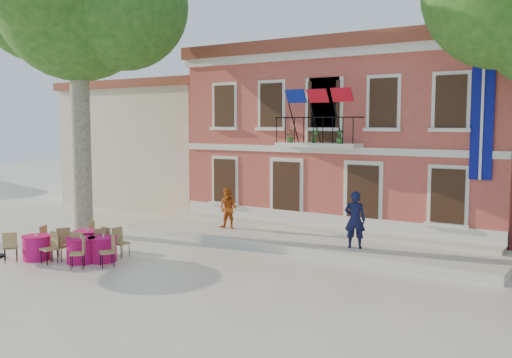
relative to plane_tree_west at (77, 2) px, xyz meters
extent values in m
plane|color=beige|center=(6.02, -1.38, -8.83)|extent=(90.00, 90.00, 0.00)
cube|color=#CA5249|center=(8.02, 8.62, -5.33)|extent=(13.00, 8.00, 7.00)
cube|color=brown|center=(8.02, 8.62, -1.58)|extent=(13.50, 8.50, 0.50)
cube|color=silver|center=(8.02, 4.67, -1.98)|extent=(13.30, 0.35, 0.35)
cube|color=silver|center=(8.02, 4.17, -5.33)|extent=(3.20, 0.90, 0.15)
cube|color=black|center=(8.02, 3.77, -4.33)|extent=(3.20, 0.04, 0.04)
cube|color=navy|center=(13.62, 4.56, -4.53)|extent=(0.70, 0.05, 3.60)
cube|color=navy|center=(7.12, 3.42, -3.58)|extent=(0.76, 0.27, 0.47)
cube|color=red|center=(8.02, 3.42, -3.58)|extent=(0.76, 0.29, 0.47)
cube|color=red|center=(8.92, 3.42, -3.58)|extent=(0.76, 0.27, 0.47)
imported|color=#26591E|center=(7.02, 3.87, -5.01)|extent=(0.43, 0.37, 0.48)
imported|color=#26591E|center=(8.02, 3.87, -5.01)|extent=(0.26, 0.21, 0.48)
imported|color=#26591E|center=(9.02, 3.87, -5.01)|extent=(0.27, 0.27, 0.48)
cube|color=beige|center=(-3.48, 9.62, -5.83)|extent=(9.00, 9.00, 6.00)
cube|color=brown|center=(-3.48, 9.62, -2.63)|extent=(9.40, 9.40, 0.40)
cube|color=silver|center=(8.02, 3.02, -8.68)|extent=(14.00, 3.40, 0.30)
cylinder|color=#A59E84|center=(0.00, 0.00, -5.02)|extent=(0.71, 0.71, 7.61)
imported|color=#101235|center=(10.35, 2.29, -7.61)|extent=(0.76, 0.60, 1.84)
imported|color=#C35416|center=(4.97, 2.73, -7.75)|extent=(0.82, 0.68, 1.55)
cylinder|color=#CC134B|center=(2.16, -3.63, -8.45)|extent=(0.84, 0.84, 0.75)
cylinder|color=#CC134B|center=(2.16, -3.63, -8.07)|extent=(0.90, 0.90, 0.02)
cube|color=tan|center=(1.72, -4.23, -8.35)|extent=(0.59, 0.59, 0.95)
cube|color=tan|center=(2.91, -3.71, -8.35)|extent=(0.46, 0.46, 0.95)
cube|color=tan|center=(1.86, -2.94, -8.35)|extent=(0.55, 0.55, 0.95)
cylinder|color=#CC134B|center=(4.08, -2.62, -8.45)|extent=(0.84, 0.84, 0.75)
cylinder|color=#CC134B|center=(4.08, -2.62, -8.07)|extent=(0.90, 0.90, 0.02)
cube|color=tan|center=(3.42, -2.97, -8.35)|extent=(0.57, 0.57, 0.95)
cube|color=tan|center=(4.72, -3.01, -8.35)|extent=(0.58, 0.58, 0.95)
cube|color=tan|center=(4.10, -1.87, -8.35)|extent=(0.43, 0.43, 0.95)
cylinder|color=#CC134B|center=(3.61, -3.09, -8.45)|extent=(0.84, 0.84, 0.75)
cylinder|color=#CC134B|center=(3.61, -3.09, -8.07)|extent=(0.90, 0.90, 0.02)
cube|color=tan|center=(3.82, -2.37, -8.35)|extent=(0.52, 0.52, 0.95)
cube|color=tan|center=(2.88, -3.27, -8.35)|extent=(0.51, 0.51, 0.95)
cube|color=tan|center=(4.13, -3.63, -8.35)|extent=(0.59, 0.59, 0.95)
cylinder|color=#CC134B|center=(2.84, -2.19, -8.45)|extent=(0.84, 0.84, 0.75)
cylinder|color=#CC134B|center=(2.84, -2.19, -8.07)|extent=(0.90, 0.90, 0.02)
cube|color=tan|center=(3.59, -2.26, -8.35)|extent=(0.46, 0.46, 0.95)
cube|color=tan|center=(2.53, -1.51, -8.35)|extent=(0.56, 0.56, 0.95)
cube|color=tan|center=(2.41, -2.80, -8.35)|extent=(0.59, 0.59, 0.95)
camera|label=1|loc=(17.74, -14.43, -4.53)|focal=40.00mm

